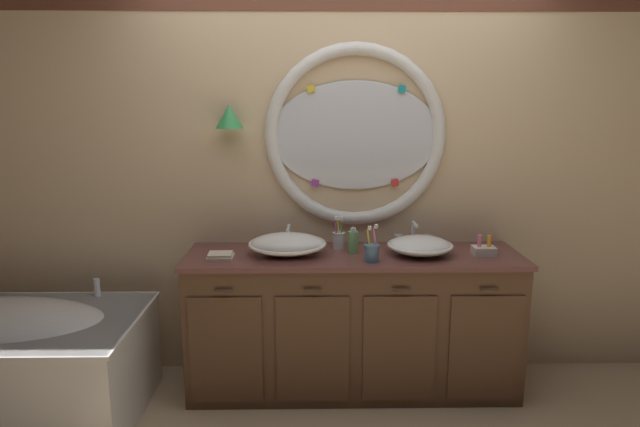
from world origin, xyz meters
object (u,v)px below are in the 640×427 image
folded_hand_towel (220,256)px  soap_dispenser (353,241)px  sink_basin_right (420,246)px  sink_basin_left (287,244)px  toothbrush_holder_right (372,252)px  toiletry_basket (484,250)px  toothbrush_holder_left (339,239)px

folded_hand_towel → soap_dispenser: bearing=8.1°
sink_basin_right → sink_basin_left: bearing=180.0°
toothbrush_holder_right → toiletry_basket: toothbrush_holder_right is taller
toothbrush_holder_left → folded_hand_towel: bearing=-163.8°
folded_hand_towel → toiletry_basket: bearing=1.9°
toothbrush_holder_right → toothbrush_holder_left: bearing=122.0°
folded_hand_towel → toothbrush_holder_left: bearing=16.2°
toothbrush_holder_left → toothbrush_holder_right: size_ratio=0.98×
toothbrush_holder_left → soap_dispenser: toothbrush_holder_left is taller
soap_dispenser → sink_basin_right: bearing=-7.1°
soap_dispenser → toiletry_basket: 0.77m
soap_dispenser → toothbrush_holder_right: bearing=-63.7°
toothbrush_holder_left → toiletry_basket: size_ratio=1.62×
toothbrush_holder_left → toothbrush_holder_right: (0.17, -0.28, -0.01)m
sink_basin_left → folded_hand_towel: 0.39m
sink_basin_right → folded_hand_towel: bearing=-177.0°
sink_basin_left → toothbrush_holder_right: toothbrush_holder_right is taller
sink_basin_right → toothbrush_holder_left: (-0.48, 0.14, 0.01)m
toothbrush_holder_left → sink_basin_right: bearing=-16.6°
toothbrush_holder_right → soap_dispenser: toothbrush_holder_right is taller
toothbrush_holder_right → soap_dispenser: bearing=116.3°
folded_hand_towel → toiletry_basket: size_ratio=1.14×
toiletry_basket → soap_dispenser: bearing=175.6°
sink_basin_left → soap_dispenser: soap_dispenser is taller
sink_basin_left → toiletry_basket: (1.16, -0.01, -0.04)m
toothbrush_holder_right → sink_basin_right: bearing=24.4°
sink_basin_left → folded_hand_towel: (-0.39, -0.06, -0.05)m
sink_basin_left → folded_hand_towel: size_ratio=3.11×
toothbrush_holder_right → toiletry_basket: (0.68, 0.13, -0.02)m
sink_basin_right → folded_hand_towel: sink_basin_right is taller
sink_basin_left → toiletry_basket: size_ratio=3.53×
toothbrush_holder_right → folded_hand_towel: toothbrush_holder_right is taller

